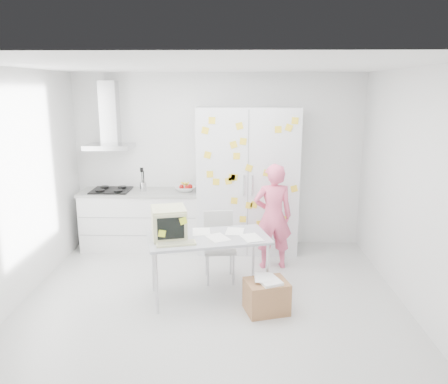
{
  "coord_description": "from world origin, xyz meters",
  "views": [
    {
      "loc": [
        0.26,
        -4.81,
        2.48
      ],
      "look_at": [
        0.12,
        0.73,
        1.15
      ],
      "focal_mm": 35.0,
      "sensor_mm": 36.0,
      "label": 1
    }
  ],
  "objects_px": {
    "person": "(273,216)",
    "cardboard_box": "(267,296)",
    "chair": "(219,242)",
    "desk": "(184,230)"
  },
  "relations": [
    {
      "from": "person",
      "to": "cardboard_box",
      "type": "relative_size",
      "value": 2.73
    },
    {
      "from": "person",
      "to": "chair",
      "type": "distance_m",
      "value": 0.86
    },
    {
      "from": "person",
      "to": "desk",
      "type": "relative_size",
      "value": 0.96
    },
    {
      "from": "person",
      "to": "chair",
      "type": "bearing_deg",
      "value": 21.84
    },
    {
      "from": "person",
      "to": "desk",
      "type": "distance_m",
      "value": 1.48
    },
    {
      "from": "cardboard_box",
      "to": "desk",
      "type": "bearing_deg",
      "value": 160.96
    },
    {
      "from": "chair",
      "to": "person",
      "type": "bearing_deg",
      "value": 20.91
    },
    {
      "from": "desk",
      "to": "chair",
      "type": "relative_size",
      "value": 1.72
    },
    {
      "from": "person",
      "to": "cardboard_box",
      "type": "height_order",
      "value": "person"
    },
    {
      "from": "chair",
      "to": "cardboard_box",
      "type": "distance_m",
      "value": 1.1
    }
  ]
}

